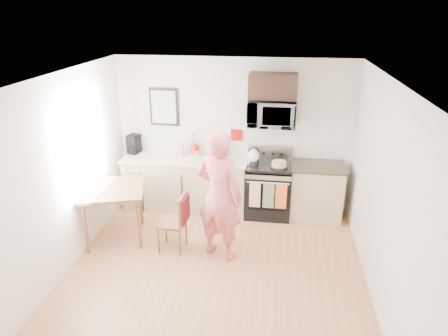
# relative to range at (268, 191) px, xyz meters

# --- Properties ---
(floor) EXTENTS (4.60, 4.60, 0.00)m
(floor) POSITION_rel_range_xyz_m (-0.63, -1.98, -0.44)
(floor) COLOR #A86F41
(floor) RESTS_ON ground
(back_wall) EXTENTS (4.00, 0.04, 2.60)m
(back_wall) POSITION_rel_range_xyz_m (-0.63, 0.32, 0.86)
(back_wall) COLOR silver
(back_wall) RESTS_ON floor
(left_wall) EXTENTS (0.04, 4.60, 2.60)m
(left_wall) POSITION_rel_range_xyz_m (-2.63, -1.98, 0.86)
(left_wall) COLOR silver
(left_wall) RESTS_ON floor
(right_wall) EXTENTS (0.04, 4.60, 2.60)m
(right_wall) POSITION_rel_range_xyz_m (1.37, -1.98, 0.86)
(right_wall) COLOR silver
(right_wall) RESTS_ON floor
(ceiling) EXTENTS (4.00, 4.60, 0.04)m
(ceiling) POSITION_rel_range_xyz_m (-0.63, -1.98, 2.16)
(ceiling) COLOR white
(ceiling) RESTS_ON back_wall
(window) EXTENTS (0.06, 1.40, 1.50)m
(window) POSITION_rel_range_xyz_m (-2.59, -1.18, 1.11)
(window) COLOR silver
(window) RESTS_ON left_wall
(cabinet_left) EXTENTS (2.10, 0.60, 0.90)m
(cabinet_left) POSITION_rel_range_xyz_m (-1.43, 0.02, 0.01)
(cabinet_left) COLOR tan
(cabinet_left) RESTS_ON floor
(countertop_left) EXTENTS (2.14, 0.64, 0.04)m
(countertop_left) POSITION_rel_range_xyz_m (-1.43, 0.02, 0.48)
(countertop_left) COLOR beige
(countertop_left) RESTS_ON cabinet_left
(cabinet_right) EXTENTS (0.84, 0.60, 0.90)m
(cabinet_right) POSITION_rel_range_xyz_m (0.80, 0.02, 0.01)
(cabinet_right) COLOR tan
(cabinet_right) RESTS_ON floor
(countertop_right) EXTENTS (0.88, 0.64, 0.04)m
(countertop_right) POSITION_rel_range_xyz_m (0.80, 0.02, 0.48)
(countertop_right) COLOR black
(countertop_right) RESTS_ON cabinet_right
(range) EXTENTS (0.76, 0.70, 1.16)m
(range) POSITION_rel_range_xyz_m (0.00, 0.00, 0.00)
(range) COLOR black
(range) RESTS_ON floor
(microwave) EXTENTS (0.76, 0.51, 0.42)m
(microwave) POSITION_rel_range_xyz_m (-0.00, 0.10, 1.32)
(microwave) COLOR #A8A8AC
(microwave) RESTS_ON back_wall
(upper_cabinet) EXTENTS (0.76, 0.35, 0.40)m
(upper_cabinet) POSITION_rel_range_xyz_m (-0.00, 0.15, 1.74)
(upper_cabinet) COLOR black
(upper_cabinet) RESTS_ON back_wall
(wall_art) EXTENTS (0.50, 0.04, 0.65)m
(wall_art) POSITION_rel_range_xyz_m (-1.83, 0.30, 1.31)
(wall_art) COLOR black
(wall_art) RESTS_ON back_wall
(wall_trivet) EXTENTS (0.20, 0.02, 0.20)m
(wall_trivet) POSITION_rel_range_xyz_m (-0.58, 0.31, 0.86)
(wall_trivet) COLOR #A2120D
(wall_trivet) RESTS_ON back_wall
(person) EXTENTS (0.81, 0.67, 1.89)m
(person) POSITION_rel_range_xyz_m (-0.63, -1.34, 0.51)
(person) COLOR #CC3848
(person) RESTS_ON floor
(dining_table) EXTENTS (0.98, 0.98, 0.84)m
(dining_table) POSITION_rel_range_xyz_m (-2.28, -1.10, 0.31)
(dining_table) COLOR brown
(dining_table) RESTS_ON floor
(chair) EXTENTS (0.44, 0.40, 0.89)m
(chair) POSITION_rel_range_xyz_m (-1.21, -1.29, 0.14)
(chair) COLOR brown
(chair) RESTS_ON floor
(knife_block) EXTENTS (0.16, 0.18, 0.24)m
(knife_block) POSITION_rel_range_xyz_m (-0.84, 0.23, 0.62)
(knife_block) COLOR brown
(knife_block) RESTS_ON countertop_left
(utensil_crock) EXTENTS (0.13, 0.13, 0.40)m
(utensil_crock) POSITION_rel_range_xyz_m (-1.30, 0.24, 0.66)
(utensil_crock) COLOR #A2120D
(utensil_crock) RESTS_ON countertop_left
(fruit_bowl) EXTENTS (0.24, 0.24, 0.10)m
(fruit_bowl) POSITION_rel_range_xyz_m (-1.27, 0.21, 0.54)
(fruit_bowl) COLOR white
(fruit_bowl) RESTS_ON countertop_left
(milk_carton) EXTENTS (0.10, 0.10, 0.23)m
(milk_carton) POSITION_rel_range_xyz_m (-1.53, 0.15, 0.62)
(milk_carton) COLOR tan
(milk_carton) RESTS_ON countertop_left
(coffee_maker) EXTENTS (0.22, 0.29, 0.32)m
(coffee_maker) POSITION_rel_range_xyz_m (-2.38, 0.17, 0.66)
(coffee_maker) COLOR black
(coffee_maker) RESTS_ON countertop_left
(bread_bag) EXTENTS (0.32, 0.17, 0.12)m
(bread_bag) POSITION_rel_range_xyz_m (-0.86, -0.19, 0.56)
(bread_bag) COLOR tan
(bread_bag) RESTS_ON countertop_left
(cake) EXTENTS (0.29, 0.29, 0.10)m
(cake) POSITION_rel_range_xyz_m (0.16, -0.11, 0.53)
(cake) COLOR black
(cake) RESTS_ON range
(kettle) EXTENTS (0.21, 0.21, 0.26)m
(kettle) POSITION_rel_range_xyz_m (-0.27, 0.07, 0.60)
(kettle) COLOR white
(kettle) RESTS_ON range
(pot) EXTENTS (0.18, 0.31, 0.09)m
(pot) POSITION_rel_range_xyz_m (-0.28, -0.07, 0.53)
(pot) COLOR #A8A8AC
(pot) RESTS_ON range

